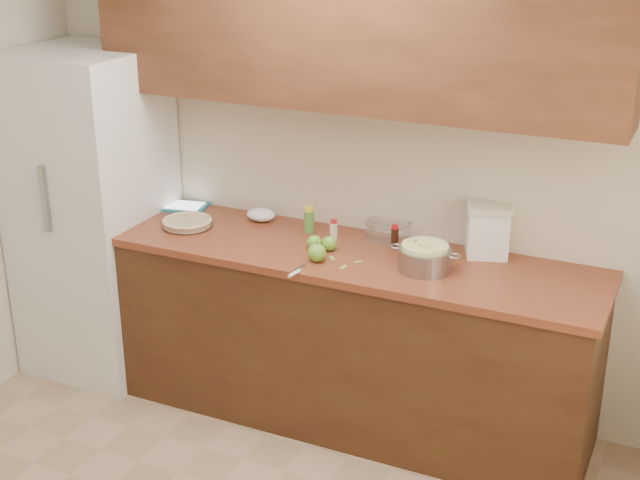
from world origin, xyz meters
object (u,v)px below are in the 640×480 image
at_px(pie, 187,223).
at_px(tablet, 184,207).
at_px(flour_canister, 487,229).
at_px(colander, 425,258).

bearing_deg(pie, tablet, 126.05).
height_order(flour_canister, tablet, flour_canister).
relative_size(colander, tablet, 1.23).
bearing_deg(tablet, pie, -65.17).
distance_m(flour_canister, tablet, 1.70).
height_order(colander, tablet, colander).
bearing_deg(colander, pie, 179.20).
relative_size(pie, tablet, 0.97).
distance_m(colander, flour_canister, 0.38).
xyz_separation_m(colander, tablet, (-1.48, 0.26, -0.05)).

